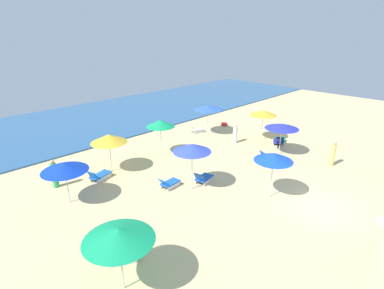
# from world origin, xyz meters

# --- Properties ---
(ground_plane) EXTENTS (60.00, 60.00, 0.00)m
(ground_plane) POSITION_xyz_m (0.00, 0.00, 0.00)
(ground_plane) COLOR #DEC487
(ocean) EXTENTS (60.00, 14.01, 0.12)m
(ocean) POSITION_xyz_m (0.00, 22.99, 0.06)
(ocean) COLOR #2D5C8D
(ocean) RESTS_ON ground_plane
(umbrella_0) EXTENTS (2.17, 2.17, 2.49)m
(umbrella_0) POSITION_xyz_m (6.65, 8.00, 2.28)
(umbrella_0) COLOR silver
(umbrella_0) RESTS_ON ground_plane
(lounge_chair_0_0) EXTENTS (1.54, 1.11, 0.74)m
(lounge_chair_0_0) POSITION_xyz_m (7.01, 6.44, 0.26)
(lounge_chair_0_0) COLOR silver
(lounge_chair_0_0) RESTS_ON ground_plane
(lounge_chair_0_1) EXTENTS (1.34, 1.01, 0.65)m
(lounge_chair_0_1) POSITION_xyz_m (6.69, 6.43, 0.24)
(lounge_chair_0_1) COLOR silver
(lounge_chair_0_1) RESTS_ON ground_plane
(umbrella_1) EXTENTS (2.25, 2.25, 2.47)m
(umbrella_1) POSITION_xyz_m (-5.12, 11.50, 2.21)
(umbrella_1) COLOR silver
(umbrella_1) RESTS_ON ground_plane
(lounge_chair_1_0) EXTENTS (1.55, 1.02, 0.79)m
(lounge_chair_1_0) POSITION_xyz_m (-6.29, 10.96, 0.29)
(lounge_chair_1_0) COLOR silver
(lounge_chair_1_0) RESTS_ON ground_plane
(umbrella_2) EXTENTS (2.37, 2.37, 2.29)m
(umbrella_2) POSITION_xyz_m (4.98, 5.39, 2.11)
(umbrella_2) COLOR silver
(umbrella_2) RESTS_ON ground_plane
(lounge_chair_2_0) EXTENTS (1.38, 1.02, 0.69)m
(lounge_chair_2_0) POSITION_xyz_m (3.48, 5.38, 0.24)
(lounge_chair_2_0) COLOR silver
(lounge_chair_2_0) RESTS_ON ground_plane
(umbrella_3) EXTENTS (2.40, 2.40, 2.48)m
(umbrella_3) POSITION_xyz_m (-9.85, 2.95, 2.26)
(umbrella_3) COLOR silver
(umbrella_3) RESTS_ON ground_plane
(lounge_chair_3_0) EXTENTS (1.38, 1.08, 0.65)m
(lounge_chair_3_0) POSITION_xyz_m (-9.21, 4.12, 0.23)
(lounge_chair_3_0) COLOR silver
(lounge_chair_3_0) RESTS_ON ground_plane
(umbrella_4) EXTENTS (2.49, 2.49, 2.53)m
(umbrella_4) POSITION_xyz_m (4.65, 12.07, 2.35)
(umbrella_4) COLOR silver
(umbrella_4) RESTS_ON ground_plane
(lounge_chair_4_0) EXTENTS (1.36, 0.83, 0.77)m
(lounge_chair_4_0) POSITION_xyz_m (4.21, 13.00, 0.30)
(lounge_chair_4_0) COLOR silver
(lounge_chair_4_0) RESTS_ON ground_plane
(umbrella_5) EXTENTS (2.10, 2.10, 2.74)m
(umbrella_5) POSITION_xyz_m (-3.16, 6.24, 2.51)
(umbrella_5) COLOR silver
(umbrella_5) RESTS_ON ground_plane
(lounge_chair_5_0) EXTENTS (1.32, 0.70, 0.72)m
(lounge_chair_5_0) POSITION_xyz_m (-3.98, 7.26, 0.29)
(lounge_chair_5_0) COLOR silver
(lounge_chair_5_0) RESTS_ON ground_plane
(lounge_chair_5_1) EXTENTS (1.36, 0.88, 0.78)m
(lounge_chair_5_1) POSITION_xyz_m (-2.15, 6.30, 0.29)
(lounge_chair_5_1) COLOR silver
(lounge_chair_5_1) RESTS_ON ground_plane
(umbrella_6) EXTENTS (2.33, 2.33, 2.28)m
(umbrella_6) POSITION_xyz_m (-8.67, 9.77, 2.05)
(umbrella_6) COLOR silver
(umbrella_6) RESTS_ON ground_plane
(umbrella_7) EXTENTS (2.02, 2.02, 2.56)m
(umbrella_7) POSITION_xyz_m (-0.80, 2.64, 2.34)
(umbrella_7) COLOR silver
(umbrella_7) RESTS_ON ground_plane
(umbrella_8) EXTENTS (2.01, 2.01, 2.62)m
(umbrella_8) POSITION_xyz_m (-1.16, 11.31, 2.37)
(umbrella_8) COLOR silver
(umbrella_8) RESTS_ON ground_plane
(beachgoer_0) EXTENTS (0.44, 0.44, 1.55)m
(beachgoer_0) POSITION_xyz_m (4.58, 9.10, 0.72)
(beachgoer_0) COLOR silver
(beachgoer_0) RESTS_ON ground_plane
(beachgoer_1) EXTENTS (0.42, 0.42, 1.75)m
(beachgoer_1) POSITION_xyz_m (5.61, 1.91, 0.84)
(beachgoer_1) COLOR #F6D26C
(beachgoer_1) RESTS_ON ground_plane
(beachgoer_2) EXTENTS (0.46, 0.46, 1.68)m
(beachgoer_2) POSITION_xyz_m (-8.49, 11.94, 0.79)
(beachgoer_2) COLOR green
(beachgoer_2) RESTS_ON ground_plane
(cooler_box_0) EXTENTS (0.57, 0.63, 0.30)m
(cooler_box_0) POSITION_xyz_m (7.52, 12.57, 0.15)
(cooler_box_0) COLOR red
(cooler_box_0) RESTS_ON ground_plane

